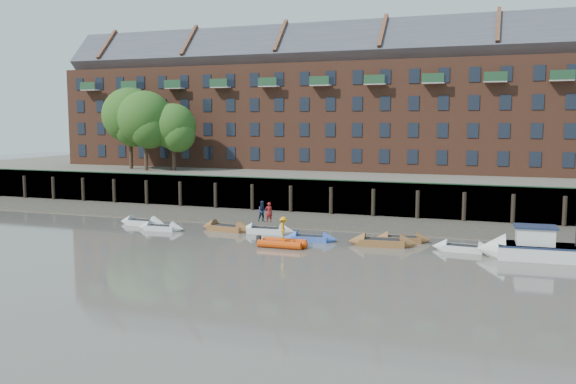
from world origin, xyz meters
The scene contains 20 objects.
ground centered at (0.00, 0.00, 0.00)m, with size 220.00×220.00×0.00m, color #5D5950.
foreshore centered at (0.00, 18.00, 0.00)m, with size 110.00×8.00×0.50m, color #3D382F.
mud_band centered at (0.00, 14.60, 0.00)m, with size 110.00×1.60×0.10m, color #4C4336.
river_wall centered at (0.00, 22.38, 1.59)m, with size 110.00×1.23×3.30m.
bank_terrace centered at (0.00, 36.00, 1.60)m, with size 110.00×28.00×3.20m, color #5E594D.
apartment_terrace centered at (0.00, 36.99, 12.82)m, with size 80.60×15.56×20.98m.
tree_cluster centered at (-25.62, 27.35, 9.00)m, with size 11.76×7.74×9.40m.
rowboat_0 centered at (-15.52, 10.97, 0.22)m, with size 4.32×1.29×1.25m.
rowboat_1 centered at (-12.70, 9.31, 0.20)m, with size 4.02×1.40×1.15m.
rowboat_2 centered at (-7.59, 10.84, 0.24)m, with size 4.71×1.81×1.33m.
rowboat_3 centered at (-4.16, 10.92, 0.23)m, with size 4.59×1.66×1.31m.
rowboat_4 centered at (-0.02, 9.09, 0.20)m, with size 4.09×1.63×1.15m.
rowboat_5 centered at (5.29, 9.20, 0.25)m, with size 5.00×1.93×1.42m.
rowboat_6 centered at (6.38, 10.99, 0.21)m, with size 4.29×1.98×1.20m.
rowboat_7 centered at (10.74, 9.24, 0.21)m, with size 4.21×1.50×1.20m.
rib_tender centered at (-1.11, 6.51, 0.26)m, with size 3.48×1.64×0.60m.
motor_launch centered at (14.51, 8.29, 0.70)m, with size 6.76×2.54×2.75m.
person_rower_a centered at (-4.01, 10.99, 1.67)m, with size 0.58×0.38×1.59m, color maroon.
person_rower_b centered at (-4.58, 11.09, 1.71)m, with size 0.80×0.63×1.65m, color #19233F.
person_rib_crew centered at (-1.18, 6.57, 1.35)m, with size 1.01×0.58×1.56m, color orange.
Camera 1 is at (13.22, -32.75, 8.75)m, focal length 38.00 mm.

